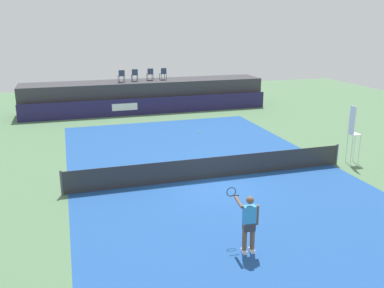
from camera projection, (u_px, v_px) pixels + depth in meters
ground_plane at (192, 157)px, 20.78m from camera, size 48.00×48.00×0.00m
court_inner at (212, 178)px, 18.03m from camera, size 12.00×22.00×0.00m
sponsor_wall at (150, 106)px, 30.24m from camera, size 18.00×0.22×1.20m
spectator_platform at (145, 95)px, 31.75m from camera, size 18.00×2.80×2.20m
spectator_chair_far_left at (121, 75)px, 30.54m from camera, size 0.47×0.47×0.89m
spectator_chair_left at (135, 74)px, 31.09m from camera, size 0.45×0.45×0.89m
spectator_chair_center at (150, 74)px, 31.58m from camera, size 0.45×0.45×0.89m
spectator_chair_right at (163, 73)px, 31.82m from camera, size 0.48×0.48×0.89m
umpire_chair at (353, 131)px, 19.53m from camera, size 0.47×0.47×2.76m
tennis_net at (212, 168)px, 17.89m from camera, size 12.40×0.02×0.95m
net_post_near at (62, 183)px, 16.15m from camera, size 0.10×0.10×1.00m
net_post_far at (337, 154)px, 19.62m from camera, size 0.10×0.10×1.00m
tennis_player at (249, 222)px, 12.01m from camera, size 0.62×1.16×1.77m
tennis_ball at (199, 132)px, 25.46m from camera, size 0.07×0.07×0.07m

